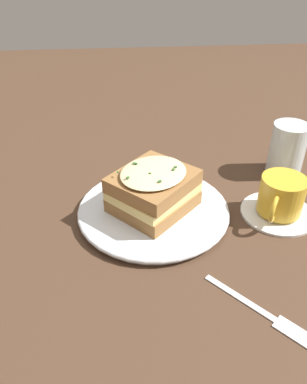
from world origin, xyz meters
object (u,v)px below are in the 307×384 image
object	(u,v)px
teacup_with_saucer	(279,198)
water_glass	(287,149)
dinner_plate	(154,210)
sandwich	(153,189)
fork	(276,320)

from	to	relation	value
teacup_with_saucer	water_glass	size ratio (longest dim) A/B	1.22
dinner_plate	sandwich	size ratio (longest dim) A/B	1.55
dinner_plate	fork	bearing A→B (deg)	119.69
fork	sandwich	bearing A→B (deg)	-101.80
dinner_plate	water_glass	size ratio (longest dim) A/B	2.52
sandwich	teacup_with_saucer	bearing A→B (deg)	175.53
water_glass	fork	distance (m)	0.38
dinner_plate	water_glass	distance (m)	0.31
dinner_plate	fork	world-z (taller)	dinner_plate
sandwich	fork	world-z (taller)	sandwich
dinner_plate	teacup_with_saucer	distance (m)	0.22
dinner_plate	water_glass	xyz separation A→B (m)	(-0.28, -0.12, 0.04)
dinner_plate	fork	distance (m)	0.27
fork	teacup_with_saucer	bearing A→B (deg)	-152.03
dinner_plate	teacup_with_saucer	world-z (taller)	teacup_with_saucer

